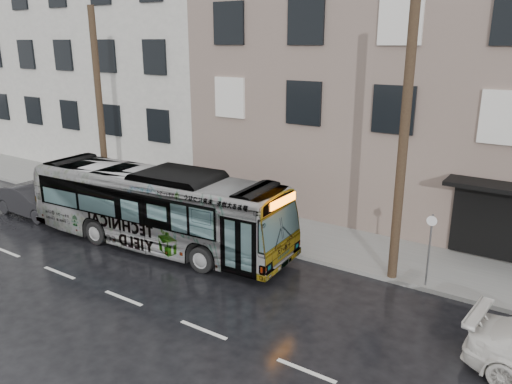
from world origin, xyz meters
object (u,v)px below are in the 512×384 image
Objects in this scene: sign_post at (429,250)px; dark_sedan at (33,200)px; utility_pole_rear at (100,110)px; utility_pole_front at (403,143)px; bus at (157,207)px.

sign_post is 17.20m from dark_sedan.
utility_pole_rear is 5.14m from dark_sedan.
dark_sedan is at bearing -170.38° from utility_pole_front.
utility_pole_front is 14.00m from utility_pole_rear.
utility_pole_front and utility_pole_rear have the same top height.
dark_sedan is (-1.88, -2.69, -3.96)m from utility_pole_rear.
sign_post is 0.22× the size of bus.
utility_pole_front is 16.58m from dark_sedan.
utility_pole_rear is 3.75× the size of sign_post.
utility_pole_front is at bearing 180.00° from sign_post.
utility_pole_front is 9.41m from bus.
utility_pole_rear is 0.82× the size of bus.
utility_pole_rear is at bearing 180.00° from utility_pole_front.
dark_sedan is at bearing -124.92° from utility_pole_rear.
utility_pole_front is 3.48m from sign_post.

